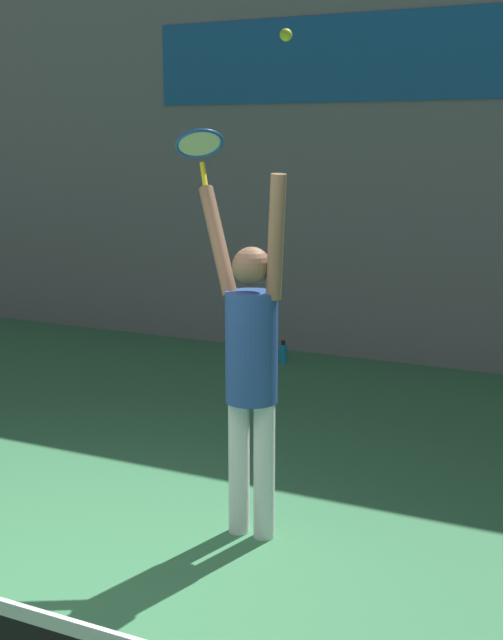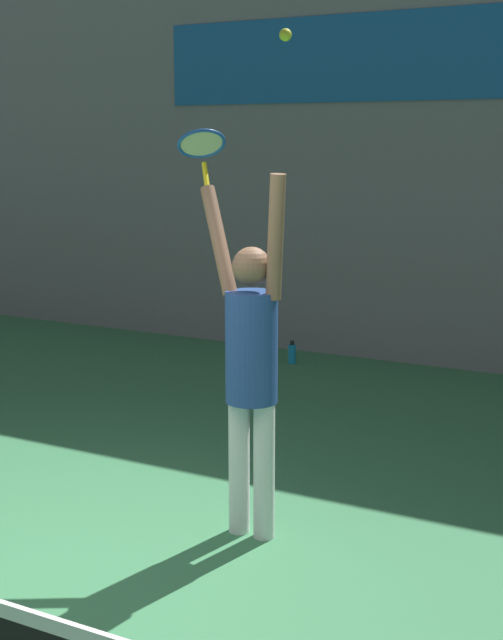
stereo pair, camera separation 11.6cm
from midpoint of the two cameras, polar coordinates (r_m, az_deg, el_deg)
ground_plane at (r=4.94m, az=-15.63°, el=-17.88°), size 18.00×18.00×0.00m
back_wall at (r=9.69m, az=8.83°, el=11.95°), size 18.00×0.10×5.00m
sponsor_banner at (r=9.67m, az=8.86°, el=16.38°), size 5.63×0.02×0.90m
tennis_player at (r=5.29m, az=-0.66°, el=-2.53°), size 0.75×0.46×2.21m
tennis_racket at (r=5.72m, az=-3.93°, el=11.05°), size 0.41×0.41×0.38m
tennis_ball at (r=5.05m, az=1.53°, el=17.78°), size 0.07×0.07×0.07m
water_bottle at (r=9.72m, az=1.69°, el=-2.13°), size 0.08×0.08×0.25m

